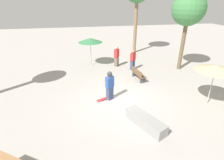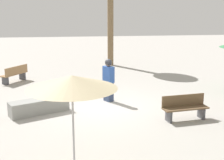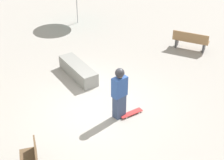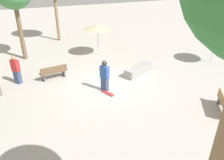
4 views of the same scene
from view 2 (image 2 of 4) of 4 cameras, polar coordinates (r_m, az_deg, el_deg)
The scene contains 7 objects.
ground_plane at distance 12.47m, azimuth -1.94°, elevation -4.57°, with size 60.00×60.00×0.00m, color #ADA8A0.
skater_main at distance 12.75m, azimuth -0.65°, elevation 0.27°, with size 0.54×0.47×1.77m.
skateboard at distance 13.36m, azimuth -0.97°, elevation -3.09°, with size 0.81×0.51×0.07m.
concrete_ledge at distance 11.76m, azimuth -13.16°, elevation -4.69°, with size 1.45×2.19×0.53m.
bench_near at distance 16.90m, azimuth -17.36°, elevation 1.04°, with size 1.57×1.26×0.85m.
bench_far at distance 11.06m, azimuth 13.16°, elevation -4.94°, with size 0.66×1.65×0.85m.
shade_umbrella_tan at distance 7.14m, azimuth -7.34°, elevation -0.39°, with size 2.10×2.10×2.29m.
Camera 2 is at (11.82, -1.19, 3.79)m, focal length 50.00 mm.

